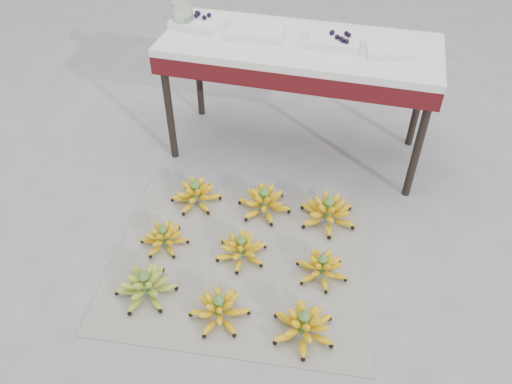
% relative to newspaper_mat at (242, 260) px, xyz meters
% --- Properties ---
extents(ground, '(60.00, 60.00, 0.00)m').
position_rel_newspaper_mat_xyz_m(ground, '(0.09, 0.07, -0.00)').
color(ground, slate).
rests_on(ground, ground).
extents(newspaper_mat, '(1.35, 1.17, 0.01)m').
position_rel_newspaper_mat_xyz_m(newspaper_mat, '(0.00, 0.00, 0.00)').
color(newspaper_mat, silver).
rests_on(newspaper_mat, ground).
extents(bunch_front_left, '(0.27, 0.27, 0.17)m').
position_rel_newspaper_mat_xyz_m(bunch_front_left, '(-0.36, -0.30, 0.06)').
color(bunch_front_left, olive).
rests_on(bunch_front_left, newspaper_mat).
extents(bunch_front_center, '(0.30, 0.30, 0.16)m').
position_rel_newspaper_mat_xyz_m(bunch_front_center, '(-0.01, -0.34, 0.06)').
color(bunch_front_center, '#FFC506').
rests_on(bunch_front_center, newspaper_mat).
extents(bunch_front_right, '(0.36, 0.36, 0.17)m').
position_rel_newspaper_mat_xyz_m(bunch_front_right, '(0.36, -0.33, 0.06)').
color(bunch_front_right, '#FFC506').
rests_on(bunch_front_right, newspaper_mat).
extents(bunch_mid_left, '(0.24, 0.24, 0.14)m').
position_rel_newspaper_mat_xyz_m(bunch_mid_left, '(-0.40, 0.00, 0.05)').
color(bunch_mid_left, '#FFC506').
rests_on(bunch_mid_left, newspaper_mat).
extents(bunch_mid_center, '(0.33, 0.33, 0.15)m').
position_rel_newspaper_mat_xyz_m(bunch_mid_center, '(-0.01, 0.02, 0.06)').
color(bunch_mid_center, '#FFC506').
rests_on(bunch_mid_center, newspaper_mat).
extents(bunch_mid_right, '(0.30, 0.30, 0.15)m').
position_rel_newspaper_mat_xyz_m(bunch_mid_right, '(0.38, 0.01, 0.05)').
color(bunch_mid_right, '#FFC506').
rests_on(bunch_mid_right, newspaper_mat).
extents(bunch_back_left, '(0.29, 0.29, 0.16)m').
position_rel_newspaper_mat_xyz_m(bunch_back_left, '(-0.36, 0.34, 0.06)').
color(bunch_back_left, '#FFC506').
rests_on(bunch_back_left, newspaper_mat).
extents(bunch_back_center, '(0.37, 0.37, 0.17)m').
position_rel_newspaper_mat_xyz_m(bunch_back_center, '(0.02, 0.37, 0.06)').
color(bunch_back_center, '#FFC506').
rests_on(bunch_back_center, newspaper_mat).
extents(bunch_back_right, '(0.39, 0.39, 0.18)m').
position_rel_newspaper_mat_xyz_m(bunch_back_right, '(0.36, 0.37, 0.06)').
color(bunch_back_right, '#FFC506').
rests_on(bunch_back_right, newspaper_mat).
extents(vendor_table, '(1.48, 0.59, 0.71)m').
position_rel_newspaper_mat_xyz_m(vendor_table, '(0.06, 0.95, 0.63)').
color(vendor_table, black).
rests_on(vendor_table, ground).
extents(tray_far_left, '(0.30, 0.23, 0.07)m').
position_rel_newspaper_mat_xyz_m(tray_far_left, '(-0.53, 0.99, 0.73)').
color(tray_far_left, silver).
rests_on(tray_far_left, vendor_table).
extents(tray_left, '(0.29, 0.22, 0.04)m').
position_rel_newspaper_mat_xyz_m(tray_left, '(-0.17, 0.96, 0.73)').
color(tray_left, silver).
rests_on(tray_left, vendor_table).
extents(tray_right, '(0.26, 0.19, 0.07)m').
position_rel_newspaper_mat_xyz_m(tray_right, '(0.24, 0.95, 0.73)').
color(tray_right, silver).
rests_on(tray_right, vendor_table).
extents(tray_far_right, '(0.26, 0.21, 0.04)m').
position_rel_newspaper_mat_xyz_m(tray_far_right, '(0.52, 0.92, 0.73)').
color(tray_far_right, silver).
rests_on(tray_far_right, vendor_table).
extents(glass_jar, '(0.13, 0.13, 0.14)m').
position_rel_newspaper_mat_xyz_m(glass_jar, '(-0.60, 0.96, 0.78)').
color(glass_jar, '#CEECBB').
rests_on(glass_jar, vendor_table).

